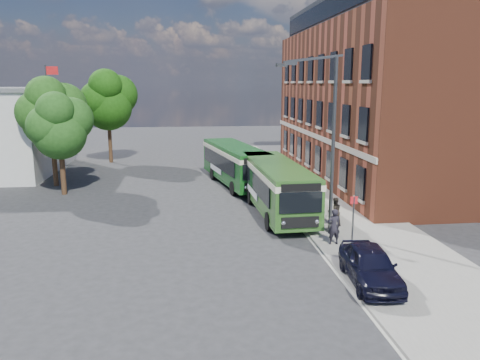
{
  "coord_description": "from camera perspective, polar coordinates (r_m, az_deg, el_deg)",
  "views": [
    {
      "loc": [
        -2.02,
        -24.47,
        7.67
      ],
      "look_at": [
        0.94,
        1.7,
        2.2
      ],
      "focal_mm": 35.0,
      "sensor_mm": 36.0,
      "label": 1
    }
  ],
  "objects": [
    {
      "name": "kerb_line",
      "position": [
        33.9,
        3.86,
        -1.36
      ],
      "size": [
        0.12,
        48.0,
        0.01
      ],
      "primitive_type": "cube",
      "color": "beige",
      "rests_on": "ground"
    },
    {
      "name": "parked_car",
      "position": [
        18.76,
        15.58,
        -9.96
      ],
      "size": [
        2.06,
        4.37,
        1.45
      ],
      "primitive_type": "imported",
      "rotation": [
        0.0,
        0.0,
        -0.08
      ],
      "color": "black",
      "rests_on": "pavement"
    },
    {
      "name": "tree_right",
      "position": [
        47.27,
        -15.76,
        9.41
      ],
      "size": [
        5.33,
        5.07,
        9.01
      ],
      "color": "#3C2616",
      "rests_on": "ground"
    },
    {
      "name": "tree_mid",
      "position": [
        37.46,
        -22.03,
        7.66
      ],
      "size": [
        4.85,
        4.61,
        8.19
      ],
      "color": "#3C2616",
      "rests_on": "ground"
    },
    {
      "name": "bus_rear",
      "position": [
        35.65,
        -0.58,
        2.31
      ],
      "size": [
        4.5,
        10.74,
        3.02
      ],
      "color": "#134C18",
      "rests_on": "ground"
    },
    {
      "name": "bus_stop_sign",
      "position": [
        22.52,
        13.63,
        -4.49
      ],
      "size": [
        0.35,
        0.08,
        2.52
      ],
      "color": "#36383B",
      "rests_on": "ground"
    },
    {
      "name": "flagpole",
      "position": [
        39.0,
        -22.12,
        6.86
      ],
      "size": [
        0.95,
        0.1,
        9.0
      ],
      "color": "#36383B",
      "rests_on": "ground"
    },
    {
      "name": "pedestrian_b",
      "position": [
        25.51,
        11.46,
        -3.82
      ],
      "size": [
        0.85,
        0.7,
        1.57
      ],
      "primitive_type": "imported",
      "rotation": [
        0.0,
        0.0,
        3.3
      ],
      "color": "black",
      "rests_on": "pavement"
    },
    {
      "name": "ground",
      "position": [
        25.73,
        -1.67,
        -5.62
      ],
      "size": [
        120.0,
        120.0,
        0.0
      ],
      "primitive_type": "plane",
      "color": "#2B2B2E",
      "rests_on": "ground"
    },
    {
      "name": "white_building",
      "position": [
        45.56,
        -27.09,
        5.41
      ],
      "size": [
        9.4,
        13.4,
        7.3
      ],
      "color": "beige",
      "rests_on": "ground"
    },
    {
      "name": "pedestrian_a",
      "position": [
        22.67,
        11.37,
        -5.59
      ],
      "size": [
        0.66,
        0.47,
        1.72
      ],
      "primitive_type": "imported",
      "rotation": [
        0.0,
        0.0,
        3.23
      ],
      "color": "black",
      "rests_on": "pavement"
    },
    {
      "name": "brick_office",
      "position": [
        39.84,
        17.53,
        10.19
      ],
      "size": [
        12.1,
        26.0,
        14.2
      ],
      "color": "brown",
      "rests_on": "ground"
    },
    {
      "name": "street_lamp",
      "position": [
        23.67,
        10.46,
        4.55
      ],
      "size": [
        2.96,
        2.38,
        9.0
      ],
      "color": "#36383B",
      "rests_on": "ground"
    },
    {
      "name": "tree_left",
      "position": [
        34.33,
        -21.11,
        6.23
      ],
      "size": [
        4.23,
        4.02,
        7.15
      ],
      "color": "#3C2616",
      "rests_on": "ground"
    },
    {
      "name": "pavement",
      "position": [
        34.55,
        8.84,
        -1.11
      ],
      "size": [
        6.0,
        48.0,
        0.15
      ],
      "primitive_type": "cube",
      "color": "gray",
      "rests_on": "ground"
    },
    {
      "name": "bus_front",
      "position": [
        27.87,
        4.48,
        -0.4
      ],
      "size": [
        3.0,
        10.5,
        3.02
      ],
      "color": "#2D5A20",
      "rests_on": "ground"
    }
  ]
}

